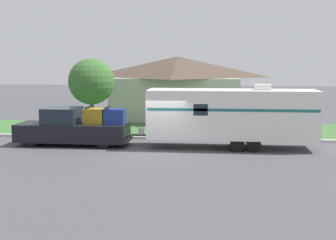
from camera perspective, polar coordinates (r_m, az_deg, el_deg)
ground_plane at (r=22.89m, az=-1.01°, el=-3.94°), size 120.00×120.00×0.00m
curb_strip at (r=26.55m, az=-0.00°, el=-2.22°), size 80.00×0.30×0.14m
lawn_strip at (r=30.14m, az=0.75°, el=-1.18°), size 80.00×7.00×0.03m
house_across_street at (r=36.46m, az=1.14°, el=4.15°), size 10.17×7.63×4.74m
pickup_truck at (r=25.19m, az=-11.37°, el=-0.96°), size 5.95×2.09×2.07m
travel_trailer at (r=23.92m, az=7.77°, el=0.73°), size 9.38×2.26×3.26m
mailbox at (r=27.37m, az=6.45°, el=0.05°), size 0.48×0.20×1.34m
tree_in_yard at (r=30.73m, az=-9.32°, el=4.63°), size 2.99×2.99×4.58m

